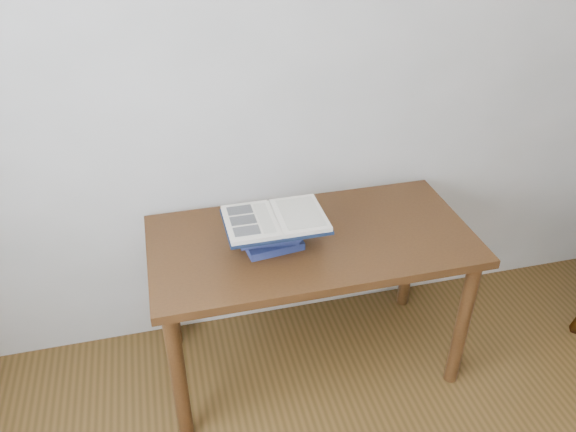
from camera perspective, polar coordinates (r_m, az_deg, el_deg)
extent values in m
cube|color=beige|center=(2.34, 1.37, 15.40)|extent=(3.50, 0.04, 2.60)
cube|color=#412510|center=(2.28, 2.42, -2.53)|extent=(1.31, 0.65, 0.04)
cylinder|color=#412510|center=(2.25, -11.05, -15.82)|extent=(0.06, 0.06, 0.66)
cylinder|color=#412510|center=(2.52, 17.29, -10.45)|extent=(0.06, 0.06, 0.66)
cylinder|color=#412510|center=(2.64, -12.01, -7.25)|extent=(0.06, 0.06, 0.66)
cylinder|color=#412510|center=(2.87, 12.22, -3.53)|extent=(0.06, 0.06, 0.66)
cube|color=navy|center=(2.21, -1.61, -2.69)|extent=(0.24, 0.17, 0.03)
cube|color=navy|center=(2.20, -1.63, -1.87)|extent=(0.21, 0.15, 0.03)
cube|color=navy|center=(2.17, -2.21, -1.41)|extent=(0.23, 0.18, 0.03)
cube|color=maroon|center=(2.16, -1.94, -0.59)|extent=(0.23, 0.15, 0.03)
cube|color=black|center=(2.13, -1.32, -0.55)|extent=(0.39, 0.27, 0.01)
cube|color=beige|center=(2.11, -3.87, -0.59)|extent=(0.18, 0.26, 0.02)
cube|color=beige|center=(2.14, 1.18, 0.11)|extent=(0.18, 0.26, 0.02)
cylinder|color=beige|center=(2.12, -1.32, -0.27)|extent=(0.01, 0.25, 0.01)
cube|color=black|center=(2.16, -4.93, 0.62)|extent=(0.10, 0.06, 0.00)
cube|color=black|center=(2.10, -4.58, -0.41)|extent=(0.10, 0.06, 0.00)
cube|color=black|center=(2.04, -4.21, -1.50)|extent=(0.10, 0.06, 0.00)
cube|color=silver|center=(2.11, -2.41, -0.16)|extent=(0.05, 0.21, 0.00)
cube|color=silver|center=(2.14, 1.28, 0.35)|extent=(0.15, 0.21, 0.00)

